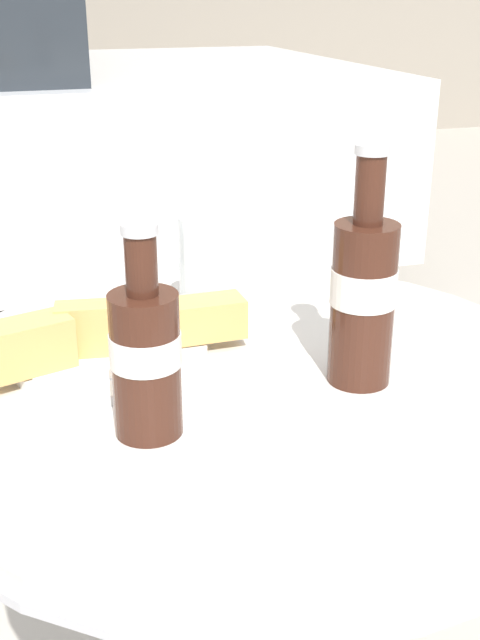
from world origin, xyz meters
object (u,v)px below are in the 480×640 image
Objects in this scene: bistro_table at (250,483)px; drinking_glass at (206,271)px; lunch_plate_near at (109,342)px; cola_bottle_left at (363,293)px; cola_bottle_right at (146,355)px.

drinking_glass is (-0.00, 0.18, 0.21)m from bistro_table.
cola_bottle_left is at bearing -26.91° from lunch_plate_near.
cola_bottle_right reaches higher than drinking_glass.
cola_bottle_left reaches higher than cola_bottle_right.
lunch_plate_near is (-0.01, 0.17, -0.06)m from cola_bottle_right.
drinking_glass is (-0.11, 0.23, -0.04)m from cola_bottle_left.
cola_bottle_right is 0.66× the size of lunch_plate_near.
drinking_glass reaches higher than bistro_table.
cola_bottle_left is 0.26m from drinking_glass.
bistro_table is at bearing 154.20° from cola_bottle_left.
bistro_table is 0.28m from cola_bottle_right.
cola_bottle_right is (-0.25, -0.04, -0.02)m from cola_bottle_left.
cola_bottle_left is at bearing -25.80° from bistro_table.
cola_bottle_right reaches higher than lunch_plate_near.
cola_bottle_right reaches higher than bistro_table.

